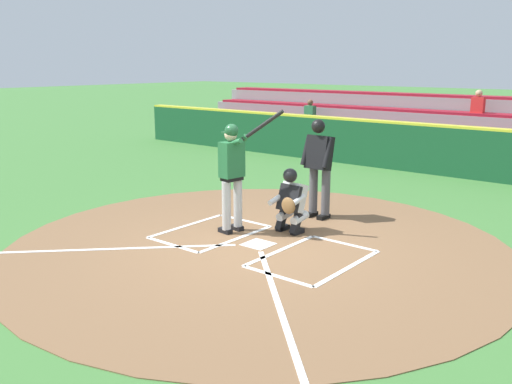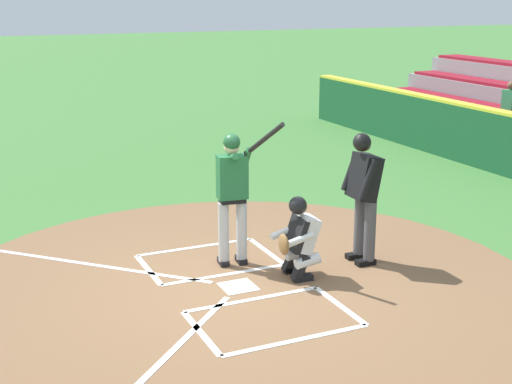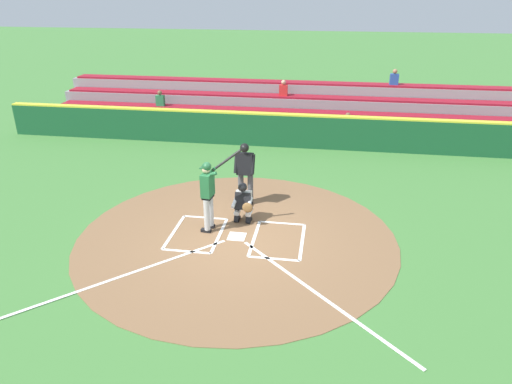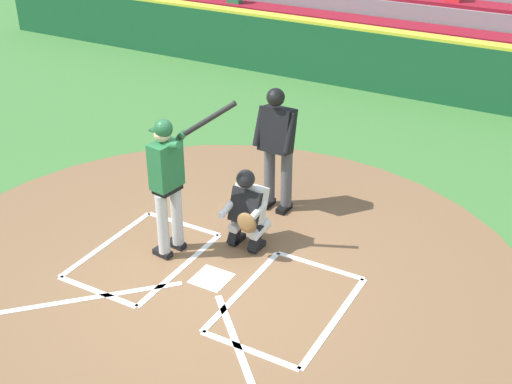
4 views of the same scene
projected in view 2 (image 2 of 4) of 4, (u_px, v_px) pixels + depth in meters
The scene contains 7 objects.
ground_plane at pixel (238, 288), 9.40m from camera, with size 120.00×120.00×0.00m, color #427A38.
dirt_circle at pixel (238, 287), 9.40m from camera, with size 8.00×8.00×0.01m, color brown.
home_plate_and_chalk at pixel (174, 298), 9.05m from camera, with size 7.93×4.91×0.01m.
batter at pixel (233, 190), 9.88m from camera, with size 1.00×0.63×2.13m.
catcher at pixel (299, 236), 9.58m from camera, with size 0.59×0.63×1.13m.
plate_umpire at pixel (364, 189), 10.00m from camera, with size 0.59×0.42×1.86m.
baseball at pixel (222, 263), 10.17m from camera, with size 0.07×0.07×0.07m, color white.
Camera 2 is at (-8.05, 3.39, 3.70)m, focal length 50.86 mm.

